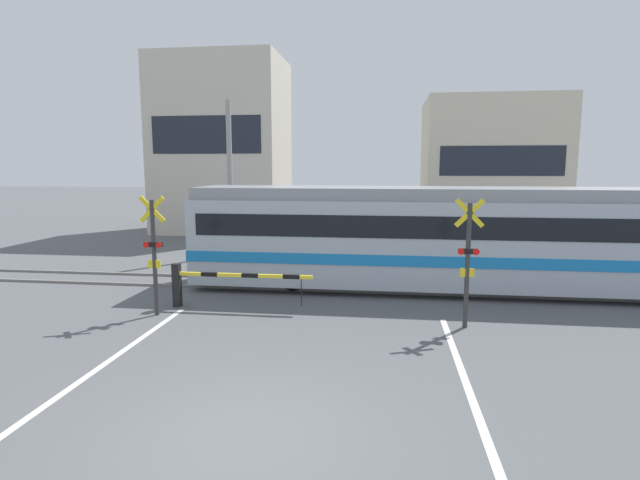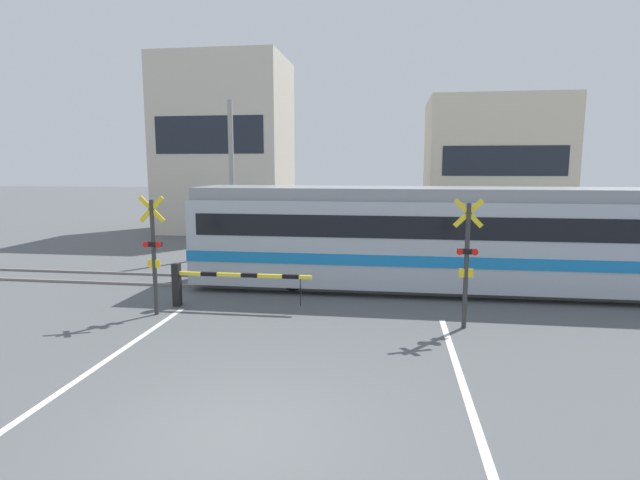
% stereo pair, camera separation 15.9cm
% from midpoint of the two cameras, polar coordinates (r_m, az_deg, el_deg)
% --- Properties ---
extents(ground_plane, '(160.00, 160.00, 0.00)m').
position_cam_midpoint_polar(ground_plane, '(7.66, -9.41, -21.36)').
color(ground_plane, '#56595B').
extents(rail_track_near, '(50.00, 0.10, 0.08)m').
position_cam_midpoint_polar(rail_track_near, '(15.29, -0.28, -5.77)').
color(rail_track_near, gray).
rests_on(rail_track_near, ground_plane).
extents(rail_track_far, '(50.00, 0.10, 0.08)m').
position_cam_midpoint_polar(rail_track_far, '(16.67, 0.40, -4.57)').
color(rail_track_far, gray).
rests_on(rail_track_far, ground_plane).
extents(road_stripe_left, '(0.14, 9.93, 0.01)m').
position_cam_midpoint_polar(road_stripe_left, '(9.85, -27.64, -15.17)').
color(road_stripe_left, white).
rests_on(road_stripe_left, ground_plane).
extents(road_stripe_right, '(0.14, 9.93, 0.01)m').
position_cam_midpoint_polar(road_stripe_right, '(8.35, 17.19, -18.94)').
color(road_stripe_right, white).
rests_on(road_stripe_right, ground_plane).
extents(commuter_train, '(16.46, 2.73, 3.15)m').
position_cam_midpoint_polar(commuter_train, '(15.70, 15.62, 0.44)').
color(commuter_train, '#ADB7C1').
rests_on(commuter_train, ground_plane).
extents(crossing_barrier_near, '(3.82, 0.20, 1.18)m').
position_cam_midpoint_polar(crossing_barrier_near, '(13.77, -12.77, -4.54)').
color(crossing_barrier_near, black).
rests_on(crossing_barrier_near, ground_plane).
extents(crossing_barrier_far, '(3.82, 0.20, 1.18)m').
position_cam_midpoint_polar(crossing_barrier_far, '(18.22, 9.61, -1.29)').
color(crossing_barrier_far, black).
rests_on(crossing_barrier_far, ground_plane).
extents(crossing_signal_left, '(0.68, 0.15, 3.06)m').
position_cam_midpoint_polar(crossing_signal_left, '(13.29, -18.77, -1.12)').
color(crossing_signal_left, '#333333').
rests_on(crossing_signal_left, ground_plane).
extents(crossing_signal_right, '(0.68, 0.15, 3.06)m').
position_cam_midpoint_polar(crossing_signal_right, '(12.07, 16.17, -1.93)').
color(crossing_signal_right, '#333333').
rests_on(crossing_signal_right, ground_plane).
extents(pedestrian, '(0.38, 0.22, 1.62)m').
position_cam_midpoint_polar(pedestrian, '(20.10, 1.20, 0.25)').
color(pedestrian, brown).
rests_on(pedestrian, ground_plane).
extents(building_left_of_street, '(7.10, 5.54, 9.88)m').
position_cam_midpoint_polar(building_left_of_street, '(30.12, -11.18, 10.47)').
color(building_left_of_street, beige).
rests_on(building_left_of_street, ground_plane).
extents(building_right_of_street, '(7.11, 5.54, 7.37)m').
position_cam_midpoint_polar(building_right_of_street, '(29.07, 18.70, 7.79)').
color(building_right_of_street, beige).
rests_on(building_right_of_street, ground_plane).
extents(utility_pole_streetside, '(0.22, 0.22, 6.50)m').
position_cam_midpoint_polar(utility_pole_streetside, '(21.50, -10.46, 6.86)').
color(utility_pole_streetside, gray).
rests_on(utility_pole_streetside, ground_plane).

